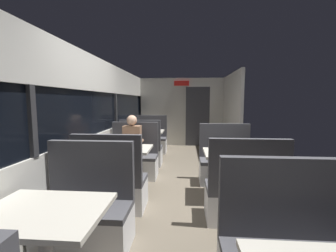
# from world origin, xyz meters

# --- Properties ---
(ground_plane) EXTENTS (3.30, 9.20, 0.02)m
(ground_plane) POSITION_xyz_m (0.00, 0.00, -0.01)
(ground_plane) COLOR #665B4C
(carriage_window_panel_left) EXTENTS (0.09, 8.48, 2.30)m
(carriage_window_panel_left) POSITION_xyz_m (-1.45, 0.00, 1.11)
(carriage_window_panel_left) COLOR beige
(carriage_window_panel_left) RESTS_ON ground_plane
(carriage_end_bulkhead) EXTENTS (2.90, 0.11, 2.30)m
(carriage_end_bulkhead) POSITION_xyz_m (0.06, 4.19, 1.14)
(carriage_end_bulkhead) COLOR beige
(carriage_end_bulkhead) RESTS_ON ground_plane
(carriage_aisle_panel_right) EXTENTS (0.08, 2.40, 2.30)m
(carriage_aisle_panel_right) POSITION_xyz_m (1.45, 3.00, 1.15)
(carriage_aisle_panel_right) COLOR beige
(carriage_aisle_panel_right) RESTS_ON ground_plane
(dining_table_near_window) EXTENTS (0.90, 0.70, 0.74)m
(dining_table_near_window) POSITION_xyz_m (-0.89, -2.09, 0.64)
(dining_table_near_window) COLOR #9E9EA3
(dining_table_near_window) RESTS_ON ground_plane
(bench_near_window_facing_entry) EXTENTS (0.95, 0.50, 1.10)m
(bench_near_window_facing_entry) POSITION_xyz_m (-0.89, -1.39, 0.33)
(bench_near_window_facing_entry) COLOR silver
(bench_near_window_facing_entry) RESTS_ON ground_plane
(dining_table_mid_window) EXTENTS (0.90, 0.70, 0.74)m
(dining_table_mid_window) POSITION_xyz_m (-0.89, 0.13, 0.64)
(dining_table_mid_window) COLOR #9E9EA3
(dining_table_mid_window) RESTS_ON ground_plane
(bench_mid_window_facing_end) EXTENTS (0.95, 0.50, 1.10)m
(bench_mid_window_facing_end) POSITION_xyz_m (-0.89, -0.57, 0.33)
(bench_mid_window_facing_end) COLOR silver
(bench_mid_window_facing_end) RESTS_ON ground_plane
(bench_mid_window_facing_entry) EXTENTS (0.95, 0.50, 1.10)m
(bench_mid_window_facing_entry) POSITION_xyz_m (-0.89, 0.83, 0.33)
(bench_mid_window_facing_entry) COLOR silver
(bench_mid_window_facing_entry) RESTS_ON ground_plane
(dining_table_far_window) EXTENTS (0.90, 0.70, 0.74)m
(dining_table_far_window) POSITION_xyz_m (-0.89, 2.34, 0.64)
(dining_table_far_window) COLOR #9E9EA3
(dining_table_far_window) RESTS_ON ground_plane
(bench_far_window_facing_end) EXTENTS (0.95, 0.50, 1.10)m
(bench_far_window_facing_end) POSITION_xyz_m (-0.89, 1.64, 0.33)
(bench_far_window_facing_end) COLOR silver
(bench_far_window_facing_end) RESTS_ON ground_plane
(bench_far_window_facing_entry) EXTENTS (0.95, 0.50, 1.10)m
(bench_far_window_facing_entry) POSITION_xyz_m (-0.89, 3.04, 0.33)
(bench_far_window_facing_entry) COLOR silver
(bench_far_window_facing_entry) RESTS_ON ground_plane
(dining_table_rear_aisle) EXTENTS (0.90, 0.70, 0.74)m
(dining_table_rear_aisle) POSITION_xyz_m (0.89, -0.07, 0.64)
(dining_table_rear_aisle) COLOR #9E9EA3
(dining_table_rear_aisle) RESTS_ON ground_plane
(bench_rear_aisle_facing_end) EXTENTS (0.95, 0.50, 1.10)m
(bench_rear_aisle_facing_end) POSITION_xyz_m (0.89, -0.77, 0.33)
(bench_rear_aisle_facing_end) COLOR silver
(bench_rear_aisle_facing_end) RESTS_ON ground_plane
(bench_rear_aisle_facing_entry) EXTENTS (0.95, 0.50, 1.10)m
(bench_rear_aisle_facing_entry) POSITION_xyz_m (0.89, 0.63, 0.33)
(bench_rear_aisle_facing_entry) COLOR silver
(bench_rear_aisle_facing_entry) RESTS_ON ground_plane
(seated_passenger) EXTENTS (0.47, 0.55, 1.26)m
(seated_passenger) POSITION_xyz_m (-0.89, 0.75, 0.54)
(seated_passenger) COLOR #26262D
(seated_passenger) RESTS_ON ground_plane
(coffee_cup_primary) EXTENTS (0.07, 0.07, 0.09)m
(coffee_cup_primary) POSITION_xyz_m (-0.81, 0.19, 0.79)
(coffee_cup_primary) COLOR #B23333
(coffee_cup_primary) RESTS_ON dining_table_mid_window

